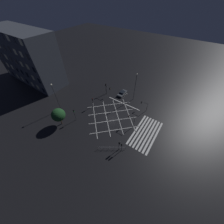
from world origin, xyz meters
TOP-DOWN VIEW (x-y plane):
  - ground_plane at (0.00, 0.00)m, footprint 200.00×200.00m
  - road_markings at (0.42, -7.73)m, footprint 18.37×23.55m
  - office_building at (-0.01, 39.58)m, footprint 10.06×28.89m
  - traffic_light_sw_main at (-8.40, -7.81)m, footprint 0.39×0.36m
  - traffic_light_nw_cross at (-7.47, 8.18)m, footprint 0.36×0.39m
  - traffic_light_median_north at (0.08, 7.74)m, footprint 0.36×0.39m
  - traffic_light_ne_cross at (8.28, 7.20)m, footprint 0.36×1.88m
  - traffic_light_sw_cross at (-8.38, -8.46)m, footprint 0.36×0.39m
  - traffic_light_ne_main at (8.43, 8.48)m, footprint 0.39×0.36m
  - traffic_light_median_south at (-0.02, -6.47)m, footprint 0.36×2.08m
  - traffic_light_se_cross at (8.24, -6.68)m, footprint 0.36×2.41m
  - street_lamp_east at (-7.03, 15.77)m, footprint 0.49×0.49m
  - street_lamp_west at (11.16, -1.70)m, footprint 0.48×0.48m
  - street_tree_near at (-10.90, 10.68)m, footprint 3.77×3.77m
  - waiting_car at (11.43, 3.06)m, footprint 4.38×1.88m
  - pedestrian_railing at (-9.32, -6.33)m, footprint 3.91×5.73m

SIDE VIEW (x-z plane):
  - ground_plane at x=0.00m, z-range 0.00..0.00m
  - road_markings at x=0.42m, z-range 0.00..0.01m
  - waiting_car at x=11.43m, z-range -0.03..1.25m
  - pedestrian_railing at x=-9.32m, z-range 0.14..1.19m
  - traffic_light_se_cross at x=8.24m, z-range 0.75..4.01m
  - traffic_light_sw_cross at x=-8.38m, z-range 0.72..4.05m
  - traffic_light_sw_main at x=-8.40m, z-range 0.74..4.17m
  - traffic_light_ne_cross at x=8.28m, z-range 0.85..4.58m
  - traffic_light_median_north at x=0.08m, z-range 0.82..4.63m
  - traffic_light_median_south at x=-0.02m, z-range 0.91..4.86m
  - traffic_light_ne_main at x=8.43m, z-range 0.94..5.36m
  - traffic_light_nw_cross at x=-7.47m, z-range 0.95..5.47m
  - street_tree_near at x=-10.90m, z-range 0.96..6.67m
  - street_lamp_east at x=-7.03m, z-range 1.69..11.58m
  - street_lamp_west at x=11.16m, z-range 1.66..11.87m
  - office_building at x=-0.01m, z-range 0.00..19.15m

